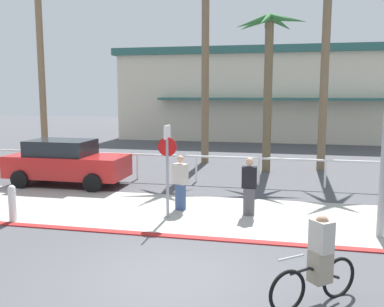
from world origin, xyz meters
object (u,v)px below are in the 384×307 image
palm_tree_2 (205,16)px  car_red_1 (66,162)px  pedestrian_0 (180,185)px  palm_tree_1 (40,28)px  palm_tree_4 (326,26)px  palm_tree_3 (269,55)px  bollard_1 (12,203)px  cyclist_black_0 (318,262)px  stop_sign_bike_lane (167,158)px  pedestrian_1 (249,189)px

palm_tree_2 → car_red_1: (-4.09, -6.09, -6.13)m
car_red_1 → palm_tree_2: bearing=56.1°
pedestrian_0 → palm_tree_1: bearing=137.0°
palm_tree_4 → palm_tree_3: bearing=-158.2°
palm_tree_4 → pedestrian_0: palm_tree_4 is taller
bollard_1 → car_red_1: size_ratio=0.23×
car_red_1 → cyclist_black_0: 11.23m
stop_sign_bike_lane → car_red_1: stop_sign_bike_lane is taller
car_red_1 → pedestrian_0: size_ratio=2.71×
bollard_1 → pedestrian_0: bearing=26.7°
bollard_1 → palm_tree_4: 14.25m
stop_sign_bike_lane → palm_tree_4: bearing=61.4°
palm_tree_1 → car_red_1: (5.01, -6.88, -5.94)m
stop_sign_bike_lane → palm_tree_2: palm_tree_2 is taller
palm_tree_4 → pedestrian_1: bearing=-107.9°
cyclist_black_0 → pedestrian_0: 6.07m
palm_tree_3 → cyclist_black_0: palm_tree_3 is taller
stop_sign_bike_lane → palm_tree_4: 10.80m
bollard_1 → palm_tree_4: size_ratio=0.11×
palm_tree_3 → palm_tree_4: size_ratio=0.77×
palm_tree_2 → pedestrian_0: size_ratio=6.08×
palm_tree_4 → pedestrian_1: size_ratio=5.34×
car_red_1 → pedestrian_1: 7.42m
palm_tree_2 → pedestrian_1: 11.05m
stop_sign_bike_lane → palm_tree_2: bearing=94.4°
bollard_1 → palm_tree_4: palm_tree_4 is taller
palm_tree_2 → bollard_1: bearing=-107.0°
bollard_1 → palm_tree_3: bearing=54.5°
palm_tree_1 → palm_tree_2: (9.11, -0.79, 0.19)m
palm_tree_2 → pedestrian_1: palm_tree_2 is taller
palm_tree_1 → cyclist_black_0: palm_tree_1 is taller
palm_tree_3 → car_red_1: size_ratio=1.53×
palm_tree_4 → pedestrian_0: bearing=-120.5°
car_red_1 → pedestrian_0: car_red_1 is taller
pedestrian_1 → palm_tree_2: bearing=108.4°
pedestrian_0 → pedestrian_1: 2.01m
palm_tree_2 → cyclist_black_0: (4.39, -13.46, -6.31)m
palm_tree_1 → pedestrian_1: palm_tree_1 is taller
palm_tree_3 → pedestrian_0: palm_tree_3 is taller
car_red_1 → palm_tree_1: bearing=126.1°
car_red_1 → cyclist_black_0: (8.48, -7.37, -0.18)m
stop_sign_bike_lane → palm_tree_3: 8.67m
pedestrian_1 → palm_tree_1: bearing=141.8°
palm_tree_4 → car_red_1: bearing=-150.9°
palm_tree_3 → pedestrian_0: bearing=-108.0°
bollard_1 → car_red_1: bearing=100.8°
bollard_1 → palm_tree_2: size_ratio=0.10×
stop_sign_bike_lane → cyclist_black_0: bearing=-48.0°
palm_tree_2 → palm_tree_4: palm_tree_2 is taller
bollard_1 → pedestrian_0: 4.60m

